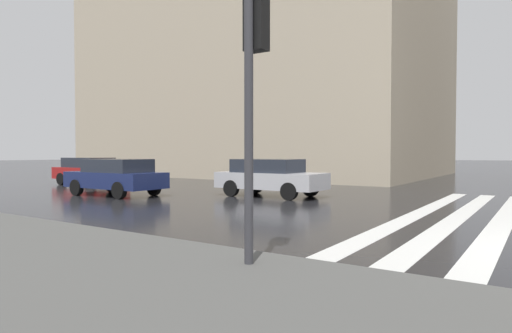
{
  "coord_description": "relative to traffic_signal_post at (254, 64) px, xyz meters",
  "views": [
    {
      "loc": [
        -8.45,
        0.99,
        1.62
      ],
      "look_at": [
        3.2,
        8.75,
        1.2
      ],
      "focal_mm": 30.54,
      "sensor_mm": 36.0,
      "label": 1
    }
  ],
  "objects": [
    {
      "name": "car_navy",
      "position": [
        6.09,
        10.52,
        -2.06
      ],
      "size": [
        1.85,
        4.1,
        1.41
      ],
      "color": "navy",
      "rests_on": "ground_plane"
    },
    {
      "name": "car_silver",
      "position": [
        9.09,
        5.38,
        -2.06
      ],
      "size": [
        1.85,
        4.1,
        1.41
      ],
      "color": "#B7B7BC",
      "rests_on": "ground_plane"
    },
    {
      "name": "traffic_signal_post",
      "position": [
        0.0,
        0.0,
        0.0
      ],
      "size": [
        0.44,
        0.3,
        3.7
      ],
      "color": "#333338",
      "rests_on": "sidewalk_pavement"
    },
    {
      "name": "haussmann_block_mid",
      "position": [
        25.15,
        15.46,
        6.09
      ],
      "size": [
        18.13,
        25.1,
        18.18
      ],
      "color": "tan",
      "rests_on": "ground_plane"
    },
    {
      "name": "car_red",
      "position": [
        9.09,
        16.37,
        -2.06
      ],
      "size": [
        1.85,
        4.1,
        1.41
      ],
      "color": "maroon",
      "rests_on": "ground_plane"
    }
  ]
}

